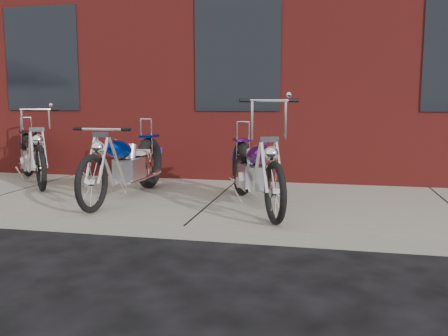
# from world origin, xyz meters

# --- Properties ---
(ground) EXTENTS (120.00, 120.00, 0.00)m
(ground) POSITION_xyz_m (0.00, 0.00, 0.00)
(ground) COLOR black
(ground) RESTS_ON ground
(sidewalk) EXTENTS (22.00, 3.00, 0.15)m
(sidewalk) POSITION_xyz_m (0.00, 1.50, 0.07)
(sidewalk) COLOR gray
(sidewalk) RESTS_ON ground
(building_brick) EXTENTS (22.00, 10.00, 8.00)m
(building_brick) POSITION_xyz_m (0.00, 8.00, 4.00)
(building_brick) COLOR maroon
(building_brick) RESTS_ON ground
(chopper_purple) EXTENTS (1.01, 2.23, 1.33)m
(chopper_purple) POSITION_xyz_m (0.58, 1.10, 0.58)
(chopper_purple) COLOR black
(chopper_purple) RESTS_ON sidewalk
(chopper_blue) EXTENTS (0.59, 2.41, 1.05)m
(chopper_blue) POSITION_xyz_m (-1.19, 1.28, 0.58)
(chopper_blue) COLOR black
(chopper_blue) RESTS_ON sidewalk
(chopper_third) EXTENTS (1.64, 1.87, 1.21)m
(chopper_third) POSITION_xyz_m (-3.19, 2.14, 0.58)
(chopper_third) COLOR black
(chopper_third) RESTS_ON sidewalk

